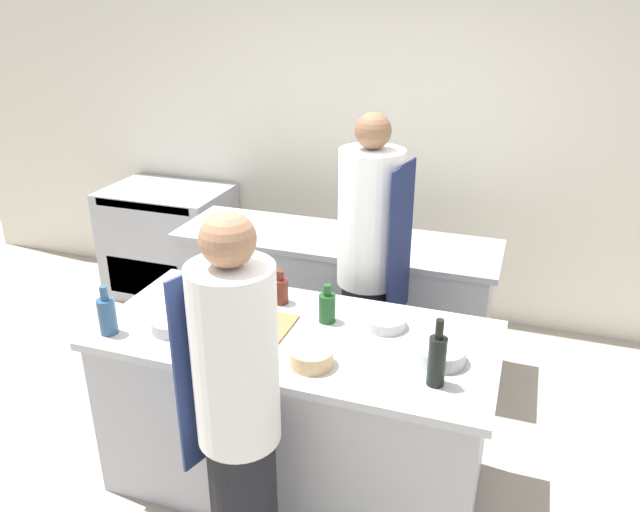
# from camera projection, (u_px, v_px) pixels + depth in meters

# --- Properties ---
(ground_plane) EXTENTS (16.00, 16.00, 0.00)m
(ground_plane) POSITION_uv_depth(u_px,v_px,m) (298.00, 477.00, 3.31)
(ground_plane) COLOR #A89E8E
(wall_back) EXTENTS (8.00, 0.06, 2.80)m
(wall_back) POSITION_uv_depth(u_px,v_px,m) (399.00, 133.00, 4.60)
(wall_back) COLOR silver
(wall_back) RESTS_ON ground_plane
(prep_counter) EXTENTS (1.89, 0.87, 0.88)m
(prep_counter) POSITION_uv_depth(u_px,v_px,m) (297.00, 408.00, 3.13)
(prep_counter) COLOR #A8AAAF
(prep_counter) RESTS_ON ground_plane
(pass_counter) EXTENTS (2.13, 0.64, 0.88)m
(pass_counter) POSITION_uv_depth(u_px,v_px,m) (334.00, 297.00, 4.26)
(pass_counter) COLOR #A8AAAF
(pass_counter) RESTS_ON ground_plane
(oven_range) EXTENTS (0.97, 0.68, 0.90)m
(oven_range) POSITION_uv_depth(u_px,v_px,m) (170.00, 241.00, 5.18)
(oven_range) COLOR #A8AAAF
(oven_range) RESTS_ON ground_plane
(chef_at_prep_near) EXTENTS (0.37, 0.36, 1.70)m
(chef_at_prep_near) POSITION_uv_depth(u_px,v_px,m) (238.00, 419.00, 2.39)
(chef_at_prep_near) COLOR black
(chef_at_prep_near) RESTS_ON ground_plane
(chef_at_stove) EXTENTS (0.39, 0.37, 1.80)m
(chef_at_stove) POSITION_uv_depth(u_px,v_px,m) (369.00, 270.00, 3.57)
(chef_at_stove) COLOR black
(chef_at_stove) RESTS_ON ground_plane
(bottle_olive_oil) EXTENTS (0.07, 0.07, 0.30)m
(bottle_olive_oil) POSITION_uv_depth(u_px,v_px,m) (437.00, 359.00, 2.52)
(bottle_olive_oil) COLOR black
(bottle_olive_oil) RESTS_ON prep_counter
(bottle_vinegar) EXTENTS (0.08, 0.08, 0.20)m
(bottle_vinegar) POSITION_uv_depth(u_px,v_px,m) (327.00, 307.00, 3.02)
(bottle_vinegar) COLOR #19471E
(bottle_vinegar) RESTS_ON prep_counter
(bottle_wine) EXTENTS (0.08, 0.08, 0.24)m
(bottle_wine) POSITION_uv_depth(u_px,v_px,m) (107.00, 315.00, 2.91)
(bottle_wine) COLOR #2D5175
(bottle_wine) RESTS_ON prep_counter
(bottle_cooking_oil) EXTENTS (0.08, 0.08, 0.25)m
(bottle_cooking_oil) POSITION_uv_depth(u_px,v_px,m) (231.00, 284.00, 3.20)
(bottle_cooking_oil) COLOR silver
(bottle_cooking_oil) RESTS_ON prep_counter
(bottle_sauce) EXTENTS (0.08, 0.08, 0.18)m
(bottle_sauce) POSITION_uv_depth(u_px,v_px,m) (280.00, 290.00, 3.21)
(bottle_sauce) COLOR #5B2319
(bottle_sauce) RESTS_ON prep_counter
(bowl_mixing_large) EXTENTS (0.20, 0.20, 0.05)m
(bowl_mixing_large) POSITION_uv_depth(u_px,v_px,m) (385.00, 322.00, 2.99)
(bowl_mixing_large) COLOR #B7BABC
(bowl_mixing_large) RESTS_ON prep_counter
(bowl_prep_small) EXTENTS (0.19, 0.19, 0.07)m
(bowl_prep_small) POSITION_uv_depth(u_px,v_px,m) (312.00, 357.00, 2.68)
(bowl_prep_small) COLOR tan
(bowl_prep_small) RESTS_ON prep_counter
(bowl_ceramic_blue) EXTENTS (0.21, 0.21, 0.07)m
(bowl_ceramic_blue) POSITION_uv_depth(u_px,v_px,m) (441.00, 355.00, 2.71)
(bowl_ceramic_blue) COLOR #B7BABC
(bowl_ceramic_blue) RESTS_ON prep_counter
(bowl_wooden_salad) EXTENTS (0.19, 0.19, 0.06)m
(bowl_wooden_salad) POSITION_uv_depth(u_px,v_px,m) (171.00, 325.00, 2.96)
(bowl_wooden_salad) COLOR #B7BABC
(bowl_wooden_salad) RESTS_ON prep_counter
(cutting_board) EXTENTS (0.40, 0.28, 0.01)m
(cutting_board) POSITION_uv_depth(u_px,v_px,m) (251.00, 322.00, 3.03)
(cutting_board) COLOR olive
(cutting_board) RESTS_ON prep_counter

